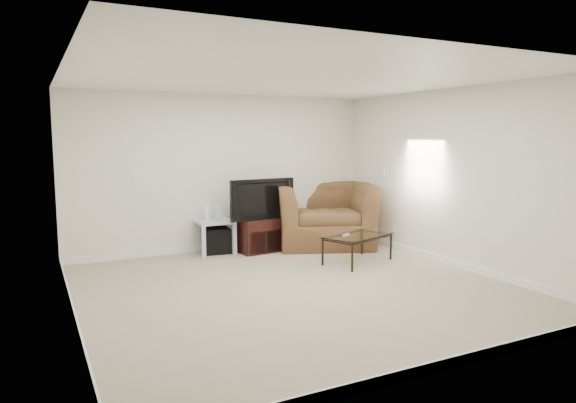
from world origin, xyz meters
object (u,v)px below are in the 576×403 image
television (259,198)px  subwoofer (216,241)px  coffee_table (358,249)px  recliner (324,204)px  side_table (214,236)px  tv_stand (259,235)px

television → subwoofer: television is taller
television → coffee_table: (1.00, -1.28, -0.66)m
subwoofer → recliner: size_ratio=0.26×
side_table → coffee_table: bearing=-42.7°
tv_stand → television: size_ratio=0.63×
side_table → subwoofer: (0.03, 0.02, -0.08)m
tv_stand → television: bearing=-90.0°
tv_stand → recliner: size_ratio=0.40×
subwoofer → coffee_table: size_ratio=0.39×
television → subwoofer: (-0.63, 0.28, -0.67)m
side_table → subwoofer: side_table is taller
television → side_table: television is taller
tv_stand → subwoofer: 0.68m
coffee_table → tv_stand: bearing=127.5°
television → recliner: bearing=-4.1°
side_table → coffee_table: (1.67, -1.54, -0.06)m
tv_stand → subwoofer: bearing=151.3°
side_table → subwoofer: size_ratio=1.34×
television → coffee_table: bearing=-57.3°
coffee_table → recliner: bearing=81.1°
recliner → coffee_table: size_ratio=1.54×
side_table → recliner: bearing=-7.0°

